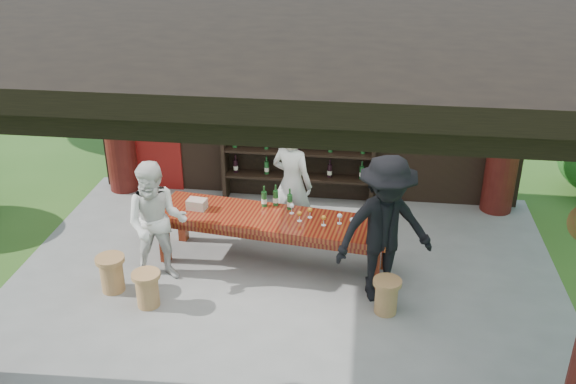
# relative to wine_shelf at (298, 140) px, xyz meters

# --- Properties ---
(ground) EXTENTS (90.00, 90.00, 0.00)m
(ground) POSITION_rel_wine_shelf_xyz_m (0.10, -2.45, -1.10)
(ground) COLOR #2D5119
(ground) RESTS_ON ground
(pavilion) EXTENTS (7.50, 6.00, 3.60)m
(pavilion) POSITION_rel_wine_shelf_xyz_m (0.08, -2.02, 1.03)
(pavilion) COLOR slate
(pavilion) RESTS_ON ground
(wine_shelf) EXTENTS (2.49, 0.38, 2.19)m
(wine_shelf) POSITION_rel_wine_shelf_xyz_m (0.00, 0.00, 0.00)
(wine_shelf) COLOR black
(wine_shelf) RESTS_ON ground
(tasting_table) EXTENTS (3.27, 1.25, 0.75)m
(tasting_table) POSITION_rel_wine_shelf_xyz_m (-0.13, -2.02, -0.47)
(tasting_table) COLOR #540F0C
(tasting_table) RESTS_ON ground
(stool_near_left) EXTENTS (0.36, 0.36, 0.48)m
(stool_near_left) POSITION_rel_wine_shelf_xyz_m (-1.54, -3.18, -0.85)
(stool_near_left) COLOR olive
(stool_near_left) RESTS_ON ground
(stool_near_right) EXTENTS (0.35, 0.35, 0.47)m
(stool_near_right) POSITION_rel_wine_shelf_xyz_m (1.44, -2.95, -0.85)
(stool_near_right) COLOR olive
(stool_near_right) RESTS_ON ground
(stool_far_left) EXTENTS (0.38, 0.38, 0.50)m
(stool_far_left) POSITION_rel_wine_shelf_xyz_m (-2.10, -2.92, -0.84)
(stool_far_left) COLOR olive
(stool_far_left) RESTS_ON ground
(host) EXTENTS (0.76, 0.65, 1.77)m
(host) POSITION_rel_wine_shelf_xyz_m (0.05, -1.22, -0.22)
(host) COLOR beige
(host) RESTS_ON ground
(guest_woman) EXTENTS (0.91, 0.77, 1.68)m
(guest_woman) POSITION_rel_wine_shelf_xyz_m (-1.56, -2.55, -0.26)
(guest_woman) COLOR silver
(guest_woman) RESTS_ON ground
(guest_man) EXTENTS (1.44, 1.13, 1.95)m
(guest_man) POSITION_rel_wine_shelf_xyz_m (1.37, -2.60, -0.13)
(guest_man) COLOR black
(guest_man) RESTS_ON ground
(table_bottles) EXTENTS (0.44, 0.18, 0.31)m
(table_bottles) POSITION_rel_wine_shelf_xyz_m (-0.11, -1.72, -0.19)
(table_bottles) COLOR #194C1E
(table_bottles) RESTS_ON tasting_table
(table_glasses) EXTENTS (0.90, 0.37, 0.15)m
(table_glasses) POSITION_rel_wine_shelf_xyz_m (0.52, -2.07, -0.27)
(table_glasses) COLOR silver
(table_glasses) RESTS_ON tasting_table
(napkin_basket) EXTENTS (0.28, 0.21, 0.14)m
(napkin_basket) POSITION_rel_wine_shelf_xyz_m (-1.19, -1.91, -0.28)
(napkin_basket) COLOR #BF6672
(napkin_basket) RESTS_ON tasting_table
(shrubs) EXTENTS (14.25, 8.24, 1.36)m
(shrubs) POSITION_rel_wine_shelf_xyz_m (2.08, -2.21, -0.54)
(shrubs) COLOR #194C14
(shrubs) RESTS_ON ground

